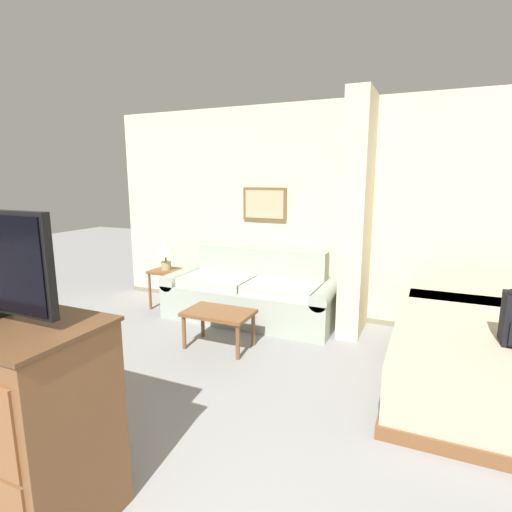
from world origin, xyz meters
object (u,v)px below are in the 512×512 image
table_lamp (165,250)px  bed (498,358)px  coffee_table (219,316)px  couch (252,294)px

table_lamp → bed: size_ratio=0.17×
coffee_table → bed: 2.51m
table_lamp → bed: (3.76, -0.62, -0.52)m
coffee_table → bed: bearing=5.2°
couch → coffee_table: (0.05, -0.93, 0.03)m
bed → couch: bearing=164.6°
couch → table_lamp: bearing=-175.9°
coffee_table → table_lamp: table_lamp is taller
table_lamp → bed: 3.85m
couch → coffee_table: couch is taller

